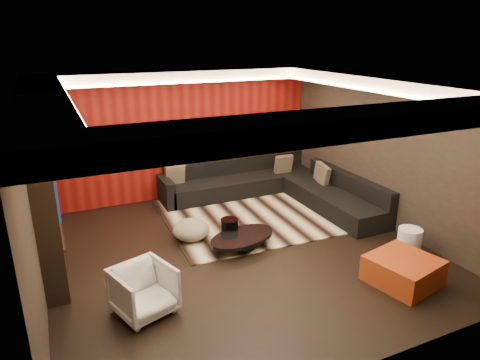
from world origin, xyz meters
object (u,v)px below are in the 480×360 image
drum_stool (229,229)px  orange_ottoman (403,270)px  armchair (144,291)px  coffee_table (242,241)px  white_side_table (409,242)px  sectional_sofa (275,188)px

drum_stool → orange_ottoman: size_ratio=0.42×
drum_stool → armchair: 2.39m
coffee_table → orange_ottoman: bearing=-49.4°
white_side_table → orange_ottoman: (-0.69, -0.58, -0.04)m
coffee_table → armchair: 2.24m
white_side_table → orange_ottoman: size_ratio=0.54×
armchair → sectional_sofa: 4.58m
coffee_table → drum_stool: bearing=101.1°
sectional_sofa → drum_stool: bearing=-140.7°
coffee_table → white_side_table: (2.39, -1.39, 0.12)m
orange_ottoman → coffee_table: bearing=130.6°
armchair → sectional_sofa: bearing=20.7°
coffee_table → armchair: size_ratio=1.72×
drum_stool → orange_ottoman: 2.94m
coffee_table → sectional_sofa: sectional_sofa is taller
coffee_table → drum_stool: size_ratio=3.33×
white_side_table → armchair: (-4.32, 0.28, 0.09)m
white_side_table → orange_ottoman: white_side_table is taller
coffee_table → orange_ottoman: orange_ottoman is taller
coffee_table → armchair: (-1.93, -1.12, 0.20)m
coffee_table → sectional_sofa: 2.41m
coffee_table → sectional_sofa: bearing=47.4°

